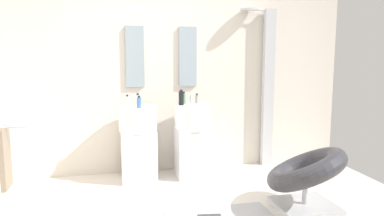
# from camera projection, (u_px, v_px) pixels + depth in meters

# --- Properties ---
(rear_partition) EXTENTS (4.80, 0.10, 2.60)m
(rear_partition) POSITION_uv_depth(u_px,v_px,m) (161.00, 69.00, 4.62)
(rear_partition) COLOR beige
(rear_partition) RESTS_ON ground_plane
(pedestal_sink_left) EXTENTS (0.44, 0.44, 0.98)m
(pedestal_sink_left) POSITION_uv_depth(u_px,v_px,m) (138.00, 142.00, 4.31)
(pedestal_sink_left) COLOR white
(pedestal_sink_left) RESTS_ON ground_plane
(pedestal_sink_right) EXTENTS (0.44, 0.44, 0.98)m
(pedestal_sink_right) POSITION_uv_depth(u_px,v_px,m) (193.00, 139.00, 4.46)
(pedestal_sink_right) COLOR white
(pedestal_sink_right) RESTS_ON ground_plane
(vanity_mirror_left) EXTENTS (0.22, 0.03, 0.74)m
(vanity_mirror_left) POSITION_uv_depth(u_px,v_px,m) (135.00, 57.00, 4.46)
(vanity_mirror_left) COLOR #8C9EA8
(vanity_mirror_right) EXTENTS (0.22, 0.03, 0.74)m
(vanity_mirror_right) POSITION_uv_depth(u_px,v_px,m) (188.00, 57.00, 4.60)
(vanity_mirror_right) COLOR #8C9EA8
(shower_column) EXTENTS (0.49, 0.24, 2.05)m
(shower_column) POSITION_uv_depth(u_px,v_px,m) (267.00, 85.00, 4.83)
(shower_column) COLOR #B7BABF
(shower_column) RESTS_ON ground_plane
(lounge_chair) EXTENTS (1.09, 1.09, 0.65)m
(lounge_chair) POSITION_uv_depth(u_px,v_px,m) (306.00, 174.00, 3.49)
(lounge_chair) COLOR #B7BABF
(lounge_chair) RESTS_ON ground_plane
(towel_rack) EXTENTS (0.37, 0.22, 0.95)m
(towel_rack) POSITION_uv_depth(u_px,v_px,m) (1.00, 161.00, 2.95)
(towel_rack) COLOR #B7BABF
(towel_rack) RESTS_ON ground_plane
(soap_bottle_blue) EXTENTS (0.05, 0.05, 0.14)m
(soap_bottle_blue) POSITION_uv_depth(u_px,v_px,m) (139.00, 102.00, 4.13)
(soap_bottle_blue) COLOR #4C72B7
(soap_bottle_blue) RESTS_ON pedestal_sink_left
(soap_bottle_grey) EXTENTS (0.04, 0.04, 0.12)m
(soap_bottle_grey) POSITION_uv_depth(u_px,v_px,m) (197.00, 99.00, 4.51)
(soap_bottle_grey) COLOR #99999E
(soap_bottle_grey) RESTS_ON pedestal_sink_right
(soap_bottle_clear) EXTENTS (0.05, 0.05, 0.14)m
(soap_bottle_clear) POSITION_uv_depth(u_px,v_px,m) (138.00, 100.00, 4.36)
(soap_bottle_clear) COLOR silver
(soap_bottle_clear) RESTS_ON pedestal_sink_left
(soap_bottle_green) EXTENTS (0.05, 0.05, 0.15)m
(soap_bottle_green) POSITION_uv_depth(u_px,v_px,m) (184.00, 98.00, 4.46)
(soap_bottle_green) COLOR #59996B
(soap_bottle_green) RESTS_ON pedestal_sink_right
(soap_bottle_white) EXTENTS (0.04, 0.04, 0.15)m
(soap_bottle_white) POSITION_uv_depth(u_px,v_px,m) (127.00, 102.00, 4.15)
(soap_bottle_white) COLOR white
(soap_bottle_white) RESTS_ON pedestal_sink_left
(soap_bottle_black) EXTENTS (0.06, 0.06, 0.18)m
(soap_bottle_black) POSITION_uv_depth(u_px,v_px,m) (181.00, 98.00, 4.37)
(soap_bottle_black) COLOR black
(soap_bottle_black) RESTS_ON pedestal_sink_right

